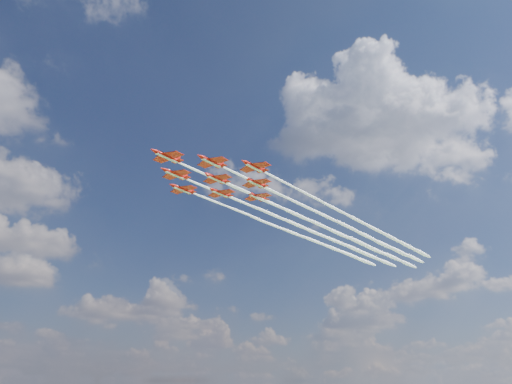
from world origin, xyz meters
The scene contains 9 objects.
jet_lead centered at (50.75, 15.18, 87.11)m, with size 139.24×45.36×2.68m.
jet_row2_port centered at (62.51, 11.08, 87.11)m, with size 139.24×45.36×2.68m.
jet_row2_starb centered at (58.33, 25.08, 87.11)m, with size 139.24×45.36×2.68m.
jet_row3_port centered at (74.28, 6.97, 87.11)m, with size 139.24×45.36×2.68m.
jet_row3_centre centered at (70.09, 20.97, 87.11)m, with size 139.24×45.36×2.68m.
jet_row3_starb centered at (65.90, 34.97, 87.11)m, with size 139.24×45.36×2.68m.
jet_row4_port centered at (81.86, 16.86, 87.11)m, with size 139.24×45.36×2.68m.
jet_row4_starb centered at (77.67, 30.86, 87.11)m, with size 139.24×45.36×2.68m.
jet_tail centered at (89.44, 26.76, 87.11)m, with size 139.24×45.36×2.68m.
Camera 1 is at (-67.51, -119.72, 29.63)m, focal length 35.00 mm.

